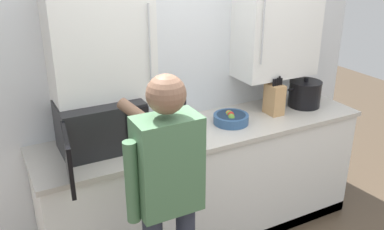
# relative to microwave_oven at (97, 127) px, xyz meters

# --- Properties ---
(back_wall_tiled) EXTENTS (3.21, 0.44, 2.52)m
(back_wall_tiled) POSITION_rel_microwave_oven_xyz_m (0.81, 0.26, 0.26)
(back_wall_tiled) COLOR silver
(back_wall_tiled) RESTS_ON ground_plane
(counter_unit) EXTENTS (2.54, 0.63, 0.95)m
(counter_unit) POSITION_rel_microwave_oven_xyz_m (0.81, -0.03, -0.64)
(counter_unit) COLOR white
(counter_unit) RESTS_ON ground_plane
(microwave_oven) EXTENTS (0.60, 0.74, 0.33)m
(microwave_oven) POSITION_rel_microwave_oven_xyz_m (0.00, 0.00, 0.00)
(microwave_oven) COLOR black
(microwave_oven) RESTS_ON counter_unit
(stock_pot) EXTENTS (0.36, 0.27, 0.25)m
(stock_pot) POSITION_rel_microwave_oven_xyz_m (1.76, -0.02, -0.06)
(stock_pot) COLOR black
(stock_pot) RESTS_ON counter_unit
(fruit_bowl) EXTENTS (0.27, 0.27, 0.10)m
(fruit_bowl) POSITION_rel_microwave_oven_xyz_m (1.02, -0.04, -0.12)
(fruit_bowl) COLOR #335684
(fruit_bowl) RESTS_ON counter_unit
(thermos_flask) EXTENTS (0.09, 0.09, 0.25)m
(thermos_flask) POSITION_rel_microwave_oven_xyz_m (0.61, -0.00, -0.04)
(thermos_flask) COLOR #B7BABF
(thermos_flask) RESTS_ON counter_unit
(knife_block) EXTENTS (0.11, 0.15, 0.32)m
(knife_block) POSITION_rel_microwave_oven_xyz_m (1.42, -0.04, -0.04)
(knife_block) COLOR tan
(knife_block) RESTS_ON counter_unit
(person_figure) EXTENTS (0.44, 0.58, 1.66)m
(person_figure) POSITION_rel_microwave_oven_xyz_m (0.15, -0.75, -0.12)
(person_figure) COLOR #282D3D
(person_figure) RESTS_ON ground_plane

